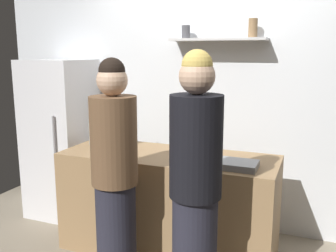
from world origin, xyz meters
The scene contains 11 objects.
back_wall_assembly centered at (0.00, 1.25, 1.30)m, with size 4.80×0.32×2.60m.
refrigerator centered at (-1.56, 0.85, 0.84)m, with size 0.63×0.66×1.68m.
counter centered at (-0.18, 0.50, 0.45)m, with size 1.86×0.69×0.89m, color #9E7A51.
baking_pan centered at (0.43, 0.34, 0.92)m, with size 0.34×0.24×0.05m, color gray.
utensil_holder centered at (-0.95, 0.75, 0.95)m, with size 0.09×0.09×0.22m.
wine_bottle_green_glass centered at (-0.74, 0.78, 1.00)m, with size 0.07×0.07×0.29m.
wine_bottle_pale_glass centered at (-0.97, 0.56, 1.01)m, with size 0.07×0.07×0.33m.
wine_bottle_amber_glass centered at (-0.66, 0.70, 1.02)m, with size 0.07×0.07×0.33m.
water_bottle_plastic centered at (0.16, 0.29, 1.00)m, with size 0.09×0.09×0.24m.
person_blonde centered at (0.29, -0.19, 0.89)m, with size 0.34×0.34×1.77m.
person_brown_jacket centered at (-0.35, -0.11, 0.86)m, with size 0.34×0.34×1.72m.
Camera 1 is at (0.98, -2.40, 1.75)m, focal length 40.24 mm.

